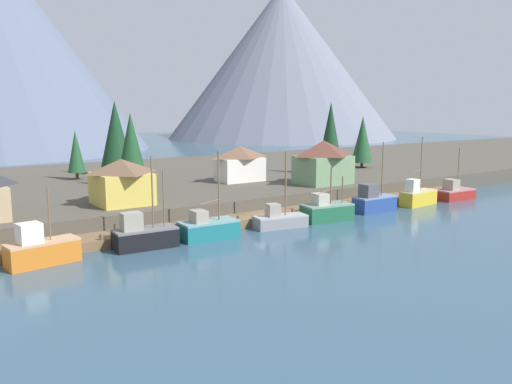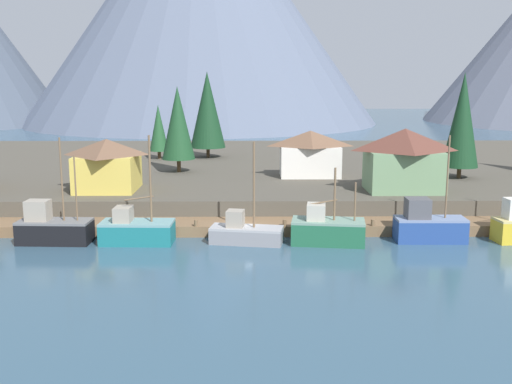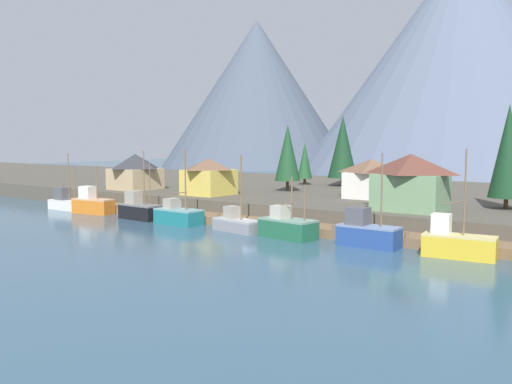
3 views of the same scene
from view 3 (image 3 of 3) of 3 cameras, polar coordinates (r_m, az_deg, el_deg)
The scene contains 21 objects.
ground_plane at distance 81.49m, azimuth 7.18°, elevation -2.40°, with size 400.00×400.00×1.00m, color #335166.
dock at distance 66.26m, azimuth -0.33°, elevation -3.27°, with size 80.00×4.00×1.60m.
shoreline_bank at distance 91.93m, azimuth 10.78°, elevation -0.48°, with size 400.00×56.00×2.50m, color #4C473D.
mountain_west_peak at distance 232.70m, azimuth 0.09°, elevation 10.31°, with size 80.63×80.63×61.17m, color #475160.
mountain_central_peak at distance 200.99m, azimuth 20.78°, elevation 12.89°, with size 108.62×108.62×76.03m, color slate.
fishing_boat_white at distance 87.94m, azimuth -19.48°, elevation -0.99°, with size 6.29×2.32×8.68m.
fishing_boat_orange at distance 81.83m, azimuth -16.88°, elevation -1.21°, with size 6.53×3.21×6.97m.
fishing_boat_black at distance 74.41m, azimuth -12.19°, elevation -1.81°, with size 6.38×2.94×9.24m.
fishing_boat_teal at distance 69.16m, azimuth -8.22°, elevation -2.42°, with size 6.35×3.12×9.43m.
fishing_boat_grey at distance 62.90m, azimuth -2.04°, elevation -3.32°, with size 6.57×3.42×8.91m.
fishing_boat_green at distance 58.64m, azimuth 3.32°, elevation -3.67°, with size 6.60×3.78×6.68m.
fishing_boat_blue at distance 54.96m, azimuth 11.63°, elevation -4.20°, with size 6.12×2.55×9.36m.
fishing_boat_yellow at distance 51.90m, azimuth 20.45°, elevation -5.10°, with size 6.45×2.87×9.80m.
house_white at distance 76.16m, azimuth 12.08°, elevation 1.38°, with size 7.41×4.27×5.51m.
house_tan at distance 92.14m, azimuth -12.62°, elevation 2.16°, with size 6.95×7.31×5.88m.
house_yellow at distance 80.83m, azimuth -5.00°, elevation 1.67°, with size 6.42×6.69×5.42m.
house_green at distance 64.22m, azimuth 15.98°, elevation 1.05°, with size 8.00×5.99×6.53m.
conifer_near_left at distance 69.58m, azimuth 25.06°, elevation 3.94°, with size 4.15×4.15×12.31m.
conifer_mid_left at distance 86.91m, azimuth 3.35°, elevation 4.16°, with size 4.12×4.12×10.65m.
conifer_mid_right at distance 99.98m, azimuth 5.17°, elevation 3.34°, with size 2.73×2.73×7.81m.
conifer_back_left at distance 97.65m, azimuth 9.12°, elevation 4.74°, with size 5.16×5.16×12.53m.
Camera 3 is at (38.67, -50.89, 10.41)m, focal length 37.91 mm.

